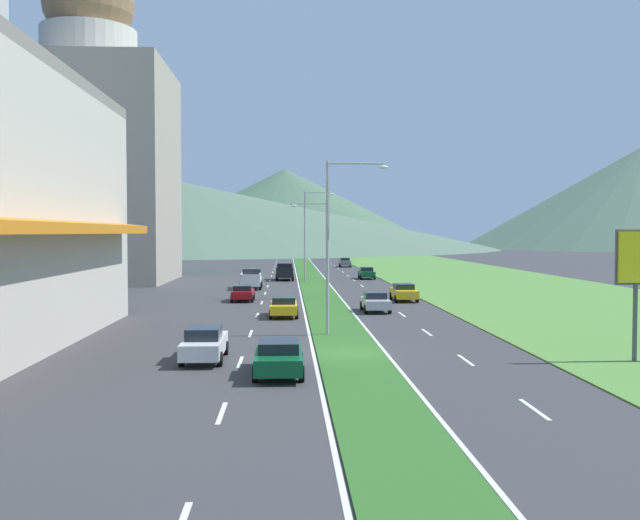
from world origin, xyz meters
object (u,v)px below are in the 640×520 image
at_px(car_3, 279,357).
at_px(pickup_truck_0, 285,272).
at_px(pickup_truck_1, 251,279).
at_px(car_6, 404,292).
at_px(car_5, 345,262).
at_px(car_2, 284,306).
at_px(street_lamp_near, 334,235).
at_px(car_0, 375,302).
at_px(street_lamp_far, 308,230).
at_px(car_7, 243,293).
at_px(street_lamp_mid, 322,242).
at_px(car_1, 367,273).
at_px(car_4, 204,343).

relative_size(car_3, pickup_truck_0, 0.89).
bearing_deg(pickup_truck_1, car_3, -175.69).
bearing_deg(car_6, car_5, -179.82).
xyz_separation_m(car_2, car_3, (-0.10, -19.98, 0.02)).
bearing_deg(street_lamp_near, pickup_truck_1, 100.74).
distance_m(car_0, car_6, 8.68).
height_order(street_lamp_far, car_7, street_lamp_far).
distance_m(street_lamp_mid, pickup_truck_0, 25.42).
relative_size(street_lamp_far, car_1, 2.58).
distance_m(car_2, car_5, 70.74).
height_order(car_1, car_4, car_4).
relative_size(car_7, pickup_truck_0, 0.75).
bearing_deg(pickup_truck_0, street_lamp_near, -176.37).
bearing_deg(car_0, car_3, -16.60).
bearing_deg(street_lamp_far, car_1, 28.88).
bearing_deg(pickup_truck_1, pickup_truck_0, -14.33).
bearing_deg(street_lamp_mid, pickup_truck_0, 97.72).
xyz_separation_m(car_0, car_5, (3.23, 67.25, 0.05)).
bearing_deg(car_3, car_6, -18.36).
relative_size(street_lamp_far, car_3, 2.22).
relative_size(car_5, car_7, 1.01).
height_order(car_3, car_7, car_3).
bearing_deg(car_4, car_5, -8.80).
bearing_deg(pickup_truck_1, street_lamp_mid, -149.65).
distance_m(car_2, car_4, 16.99).
xyz_separation_m(street_lamp_far, car_7, (-6.18, -23.82, -5.40)).
relative_size(street_lamp_far, pickup_truck_1, 1.97).
relative_size(car_6, pickup_truck_1, 0.81).
height_order(car_1, car_6, car_1).
height_order(street_lamp_near, street_lamp_far, street_lamp_far).
relative_size(street_lamp_mid, pickup_truck_1, 1.57).
bearing_deg(car_1, street_lamp_far, -61.12).
distance_m(street_lamp_mid, car_1, 27.34).
distance_m(car_1, car_6, 28.46).
height_order(street_lamp_mid, car_5, street_lamp_mid).
relative_size(street_lamp_mid, car_5, 2.06).
height_order(car_2, car_4, car_4).
distance_m(pickup_truck_0, pickup_truck_1, 13.74).
bearing_deg(street_lamp_mid, car_5, 83.38).
height_order(street_lamp_near, car_6, street_lamp_near).
height_order(car_1, car_2, car_1).
distance_m(street_lamp_near, pickup_truck_1, 34.50).
distance_m(car_0, pickup_truck_1, 24.11).
relative_size(street_lamp_mid, car_2, 1.89).
bearing_deg(pickup_truck_0, car_0, -169.13).
height_order(street_lamp_near, car_7, street_lamp_near).
bearing_deg(car_7, car_4, -179.99).
bearing_deg(car_1, pickup_truck_0, -82.92).
bearing_deg(car_7, street_lamp_mid, -75.37).
bearing_deg(car_6, pickup_truck_0, -159.49).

